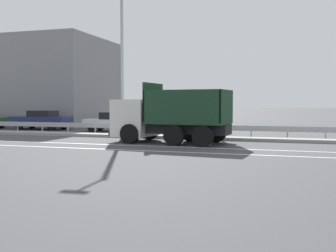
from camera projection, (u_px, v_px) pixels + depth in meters
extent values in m
plane|color=#424244|center=(150.00, 142.00, 21.76)|extent=(320.00, 320.00, 0.00)
cube|color=silver|center=(162.00, 146.00, 19.34)|extent=(60.83, 0.16, 0.01)
cube|color=silver|center=(149.00, 151.00, 17.55)|extent=(60.83, 0.16, 0.01)
cube|color=gray|center=(162.00, 137.00, 23.83)|extent=(33.46, 1.10, 0.18)
cube|color=#9EA0A5|center=(168.00, 127.00, 25.02)|extent=(60.83, 0.04, 0.32)
cylinder|color=#ADADB2|center=(18.00, 128.00, 28.38)|extent=(0.09, 0.09, 0.62)
cylinder|color=#ADADB2|center=(42.00, 129.00, 27.78)|extent=(0.09, 0.09, 0.62)
cylinder|color=#ADADB2|center=(68.00, 129.00, 27.17)|extent=(0.09, 0.09, 0.62)
cylinder|color=#ADADB2|center=(95.00, 130.00, 26.56)|extent=(0.09, 0.09, 0.62)
cylinder|color=#ADADB2|center=(123.00, 131.00, 25.95)|extent=(0.09, 0.09, 0.62)
cylinder|color=#ADADB2|center=(153.00, 131.00, 25.34)|extent=(0.09, 0.09, 0.62)
cylinder|color=#ADADB2|center=(184.00, 132.00, 24.74)|extent=(0.09, 0.09, 0.62)
cylinder|color=#ADADB2|center=(217.00, 133.00, 24.13)|extent=(0.09, 0.09, 0.62)
cylinder|color=#ADADB2|center=(251.00, 133.00, 23.52)|extent=(0.09, 0.09, 0.62)
cylinder|color=#ADADB2|center=(287.00, 134.00, 22.91)|extent=(0.09, 0.09, 0.62)
cylinder|color=#ADADB2|center=(326.00, 135.00, 22.30)|extent=(0.09, 0.09, 0.62)
cube|color=silver|center=(136.00, 118.00, 21.83)|extent=(2.11, 2.67, 2.01)
cube|color=black|center=(121.00, 111.00, 22.17)|extent=(0.25, 2.13, 0.77)
cube|color=black|center=(120.00, 132.00, 22.26)|extent=(0.35, 2.44, 0.24)
cube|color=black|center=(188.00, 129.00, 20.65)|extent=(4.46, 1.80, 0.53)
cube|color=#193823|center=(188.00, 123.00, 20.63)|extent=(4.40, 2.80, 0.12)
cube|color=#193823|center=(180.00, 106.00, 19.53)|extent=(4.16, 0.52, 1.64)
cube|color=#193823|center=(195.00, 106.00, 21.63)|extent=(4.16, 0.52, 1.64)
cube|color=#193823|center=(153.00, 102.00, 21.36)|extent=(0.34, 2.39, 2.04)
cube|color=#193823|center=(226.00, 106.00, 19.79)|extent=(0.34, 2.39, 1.64)
cylinder|color=black|center=(130.00, 134.00, 20.64)|extent=(1.07, 0.42, 1.04)
cylinder|color=black|center=(150.00, 131.00, 22.89)|extent=(1.07, 0.42, 1.04)
cylinder|color=black|center=(174.00, 135.00, 19.67)|extent=(1.07, 0.42, 1.04)
cylinder|color=black|center=(190.00, 132.00, 21.91)|extent=(1.07, 0.42, 1.04)
cylinder|color=black|center=(203.00, 136.00, 19.08)|extent=(1.07, 0.42, 1.04)
cylinder|color=black|center=(217.00, 133.00, 21.32)|extent=(1.07, 0.42, 1.04)
cylinder|color=white|center=(219.00, 137.00, 22.82)|extent=(0.16, 0.16, 0.28)
cylinder|color=black|center=(219.00, 133.00, 22.80)|extent=(0.16, 0.16, 0.28)
cylinder|color=white|center=(219.00, 128.00, 22.78)|extent=(0.16, 0.16, 0.28)
cylinder|color=black|center=(219.00, 123.00, 22.77)|extent=(0.16, 0.16, 0.28)
cylinder|color=white|center=(219.00, 118.00, 22.75)|extent=(0.16, 0.16, 0.28)
cylinder|color=#1E4CB2|center=(219.00, 109.00, 22.72)|extent=(0.78, 0.03, 0.78)
cylinder|color=white|center=(219.00, 109.00, 22.72)|extent=(0.84, 0.02, 0.84)
cylinder|color=#ADADB2|center=(122.00, 58.00, 24.43)|extent=(0.18, 0.18, 9.89)
cylinder|color=black|center=(2.00, 124.00, 33.56)|extent=(0.61, 0.23, 0.60)
cube|color=navy|center=(41.00, 121.00, 31.59)|extent=(4.77, 1.84, 0.74)
cube|color=black|center=(43.00, 113.00, 31.51)|extent=(2.02, 1.58, 0.49)
cylinder|color=black|center=(19.00, 126.00, 31.21)|extent=(0.60, 0.21, 0.60)
cylinder|color=black|center=(32.00, 125.00, 32.81)|extent=(0.60, 0.21, 0.60)
cylinder|color=black|center=(52.00, 127.00, 30.41)|extent=(0.60, 0.21, 0.60)
cylinder|color=black|center=(63.00, 125.00, 32.00)|extent=(0.60, 0.21, 0.60)
cube|color=silver|center=(112.00, 123.00, 29.46)|extent=(4.22, 1.90, 0.62)
cube|color=black|center=(113.00, 116.00, 29.40)|extent=(1.82, 1.56, 0.52)
cylinder|color=black|center=(92.00, 128.00, 29.02)|extent=(0.61, 0.24, 0.60)
cylinder|color=black|center=(100.00, 127.00, 30.54)|extent=(0.61, 0.24, 0.60)
cylinder|color=black|center=(124.00, 128.00, 28.42)|extent=(0.61, 0.24, 0.60)
cylinder|color=black|center=(131.00, 127.00, 29.94)|extent=(0.61, 0.24, 0.60)
cube|color=gray|center=(50.00, 83.00, 39.28)|extent=(11.37, 10.21, 8.33)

